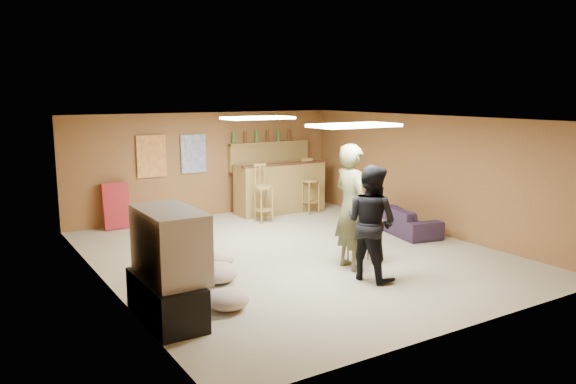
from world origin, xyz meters
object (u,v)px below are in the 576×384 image
bar_counter (280,187)px  tray_table (365,242)px  person_olive (351,207)px  tv_body (170,244)px  person_black (371,223)px  sofa (403,219)px

bar_counter → tray_table: bearing=-102.6°
person_olive → bar_counter: bearing=-13.2°
tv_body → bar_counter: (4.15, 4.45, -0.35)m
bar_counter → person_black: person_black is taller
tv_body → sofa: size_ratio=0.64×
person_olive → tray_table: bearing=-81.9°
sofa → bar_counter: bearing=32.0°
bar_counter → person_olive: (-1.19, -4.03, 0.39)m
person_olive → person_black: size_ratio=1.15×
tv_body → sofa: tv_body is taller
tray_table → tv_body: bearing=-172.2°
person_olive → person_black: person_olive is taller
tv_body → sofa: (5.20, 1.67, -0.65)m
person_black → sofa: size_ratio=0.95×
person_black → tray_table: 0.81m
person_olive → sofa: bearing=-57.5°
bar_counter → sofa: (1.05, -2.78, -0.30)m
bar_counter → person_black: bearing=-105.4°
sofa → tv_body: bearing=119.2°
person_olive → tray_table: 0.66m
bar_counter → person_olive: size_ratio=1.07×
person_black → tray_table: (0.36, 0.56, -0.46)m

